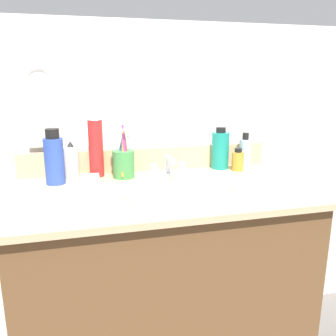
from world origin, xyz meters
name	(u,v)px	position (x,y,z in m)	size (l,w,h in m)	color
vanity_cabinet	(164,291)	(0.00, 0.00, 0.36)	(0.93, 0.48, 0.72)	brown
countertop	(163,192)	(0.00, 0.00, 0.73)	(0.96, 0.52, 0.02)	#D1B284
backsplash	(148,159)	(0.00, 0.25, 0.78)	(0.96, 0.02, 0.09)	#D1B284
back_wall	(146,187)	(0.00, 0.31, 0.65)	(2.06, 0.04, 1.30)	white
towel_ring	(39,82)	(-0.38, 0.29, 1.08)	(0.10, 0.10, 0.01)	silver
hand_towel	(42,116)	(-0.38, 0.27, 0.96)	(0.11, 0.04, 0.22)	silver
sink_basin	(183,201)	(0.05, -0.05, 0.71)	(0.37, 0.37, 0.11)	white
faucet	(168,169)	(0.05, 0.14, 0.77)	(0.16, 0.10, 0.08)	silver
bottle_shampoo_blue	(54,159)	(-0.34, 0.15, 0.82)	(0.07, 0.07, 0.19)	#2D4CB2
bottle_oil_amber	(238,160)	(0.34, 0.16, 0.78)	(0.05, 0.05, 0.09)	gold
bottle_spray_red	(96,147)	(-0.20, 0.22, 0.85)	(0.05, 0.05, 0.24)	red
bottle_lotion_white	(71,162)	(-0.29, 0.21, 0.80)	(0.05, 0.05, 0.13)	white
bottle_gel_clear	(245,152)	(0.39, 0.21, 0.80)	(0.05, 0.05, 0.14)	silver
bottle_mouthwash_teal	(220,150)	(0.29, 0.21, 0.81)	(0.07, 0.07, 0.16)	teal
cup_green	(124,162)	(-0.11, 0.17, 0.79)	(0.08, 0.09, 0.19)	#3F8C47
soap_bar	(90,178)	(-0.23, 0.15, 0.75)	(0.06, 0.04, 0.02)	white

